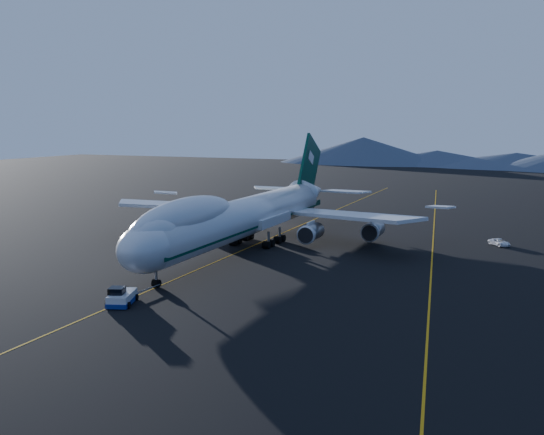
% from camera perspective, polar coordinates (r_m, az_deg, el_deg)
% --- Properties ---
extents(ground, '(500.00, 500.00, 0.00)m').
position_cam_1_polar(ground, '(103.91, -2.60, -3.02)').
color(ground, black).
rests_on(ground, ground).
extents(taxiway_line_main, '(0.25, 220.00, 0.01)m').
position_cam_1_polar(taxiway_line_main, '(103.91, -2.60, -3.01)').
color(taxiway_line_main, '#CF8E0C').
rests_on(taxiway_line_main, ground).
extents(taxiway_line_side, '(28.08, 198.09, 0.01)m').
position_cam_1_polar(taxiway_line_side, '(104.63, 14.86, -3.22)').
color(taxiway_line_side, '#CF8E0C').
rests_on(taxiway_line_side, ground).
extents(boeing_747, '(59.62, 72.43, 19.37)m').
position_cam_1_polar(boeing_747, '(102.91, -2.62, 0.16)').
color(boeing_747, silver).
rests_on(boeing_747, ground).
extents(pushback_tug, '(4.08, 5.55, 2.17)m').
position_cam_1_polar(pushback_tug, '(74.94, -13.93, -7.41)').
color(pushback_tug, silver).
rests_on(pushback_tug, ground).
extents(service_van, '(4.29, 4.62, 1.20)m').
position_cam_1_polar(service_van, '(114.12, 20.62, -2.20)').
color(service_van, white).
rests_on(service_van, ground).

